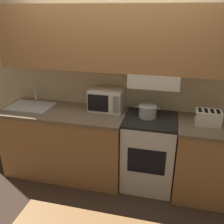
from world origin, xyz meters
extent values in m
plane|color=#3D2D23|center=(0.00, 0.00, 0.00)|extent=(16.00, 16.00, 0.00)
cube|color=beige|center=(0.00, 0.03, 1.27)|extent=(5.29, 0.05, 2.55)
cube|color=#B27A47|center=(0.00, -0.16, 1.81)|extent=(2.89, 0.32, 0.74)
cube|color=white|center=(0.46, -0.16, 1.36)|extent=(0.59, 0.34, 0.16)
cube|color=#B27A47|center=(-0.66, -0.32, 0.44)|extent=(1.58, 0.65, 0.88)
cube|color=#75604C|center=(-0.66, -0.32, 0.90)|extent=(1.60, 0.67, 0.04)
cube|color=#B27A47|center=(1.11, -0.32, 0.44)|extent=(0.67, 0.65, 0.88)
cube|color=#75604C|center=(1.11, -0.32, 0.90)|extent=(0.69, 0.67, 0.04)
cube|color=white|center=(0.46, -0.30, 0.45)|extent=(0.62, 0.61, 0.89)
cube|color=black|center=(0.46, -0.30, 0.91)|extent=(0.62, 0.61, 0.03)
cube|color=black|center=(0.46, -0.61, 0.51)|extent=(0.43, 0.01, 0.31)
cylinder|color=black|center=(0.32, -0.42, 0.92)|extent=(0.09, 0.09, 0.01)
cylinder|color=black|center=(0.60, -0.42, 0.92)|extent=(0.09, 0.09, 0.01)
cylinder|color=black|center=(0.32, -0.18, 0.92)|extent=(0.09, 0.09, 0.01)
cylinder|color=black|center=(0.60, -0.18, 0.92)|extent=(0.09, 0.09, 0.01)
cylinder|color=#B7BABF|center=(0.41, -0.27, 0.99)|extent=(0.21, 0.21, 0.15)
torus|color=#B7BABF|center=(0.41, -0.27, 1.06)|extent=(0.22, 0.22, 0.01)
cylinder|color=#B7BABF|center=(0.29, -0.27, 1.04)|extent=(0.05, 0.01, 0.01)
cylinder|color=#B7BABF|center=(0.54, -0.27, 1.04)|extent=(0.05, 0.01, 0.01)
cube|color=white|center=(-0.12, -0.16, 1.06)|extent=(0.42, 0.29, 0.27)
cube|color=black|center=(-0.19, -0.31, 1.06)|extent=(0.26, 0.01, 0.21)
cube|color=gray|center=(0.03, -0.31, 1.06)|extent=(0.08, 0.01, 0.21)
cube|color=white|center=(1.09, -0.31, 1.00)|extent=(0.27, 0.19, 0.16)
cube|color=black|center=(0.94, -0.31, 1.03)|extent=(0.01, 0.02, 0.02)
cube|color=black|center=(0.99, -0.31, 1.08)|extent=(0.04, 0.14, 0.01)
cube|color=black|center=(1.05, -0.31, 1.08)|extent=(0.04, 0.14, 0.01)
cube|color=black|center=(1.12, -0.31, 1.08)|extent=(0.04, 0.14, 0.01)
cube|color=black|center=(1.18, -0.31, 1.08)|extent=(0.04, 0.14, 0.01)
cube|color=#B7BABF|center=(-1.11, -0.32, 0.93)|extent=(0.56, 0.41, 0.02)
cube|color=#4C4F54|center=(-1.11, -0.35, 0.94)|extent=(0.48, 0.31, 0.01)
cylinder|color=#B7BABF|center=(-1.11, -0.17, 1.06)|extent=(0.02, 0.02, 0.23)
cylinder|color=#B7BABF|center=(-1.11, -0.23, 1.18)|extent=(0.02, 0.12, 0.02)
camera|label=1|loc=(0.65, -3.03, 2.12)|focal=40.00mm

